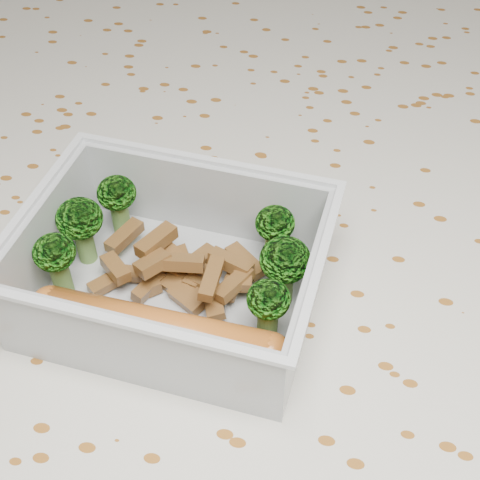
# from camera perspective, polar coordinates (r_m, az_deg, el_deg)

# --- Properties ---
(dining_table) EXTENTS (1.40, 0.90, 0.75)m
(dining_table) POSITION_cam_1_polar(r_m,az_deg,el_deg) (0.53, 0.01, -9.10)
(dining_table) COLOR brown
(dining_table) RESTS_ON ground
(tablecloth) EXTENTS (1.46, 0.96, 0.19)m
(tablecloth) POSITION_cam_1_polar(r_m,az_deg,el_deg) (0.49, 0.01, -5.68)
(tablecloth) COLOR silver
(tablecloth) RESTS_ON dining_table
(lunch_container) EXTENTS (0.20, 0.17, 0.07)m
(lunch_container) POSITION_cam_1_polar(r_m,az_deg,el_deg) (0.43, -5.67, -3.21)
(lunch_container) COLOR silver
(lunch_container) RESTS_ON tablecloth
(broccoli_florets) EXTENTS (0.17, 0.10, 0.05)m
(broccoli_florets) POSITION_cam_1_polar(r_m,az_deg,el_deg) (0.43, -5.27, -0.36)
(broccoli_florets) COLOR #608C3F
(broccoli_florets) RESTS_ON lunch_container
(meat_pile) EXTENTS (0.11, 0.07, 0.03)m
(meat_pile) POSITION_cam_1_polar(r_m,az_deg,el_deg) (0.44, -4.87, -2.71)
(meat_pile) COLOR brown
(meat_pile) RESTS_ON lunch_container
(sausage) EXTENTS (0.16, 0.04, 0.03)m
(sausage) POSITION_cam_1_polar(r_m,az_deg,el_deg) (0.41, -7.08, -7.57)
(sausage) COLOR #B96020
(sausage) RESTS_ON lunch_container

